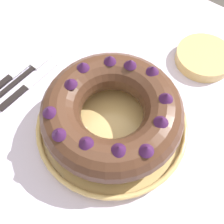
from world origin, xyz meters
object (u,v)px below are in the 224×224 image
object	(u,v)px
serving_dish	(112,124)
cake_knife	(25,88)
side_bowl	(204,57)
fork	(25,74)
bundt_cake	(112,112)
serving_knife	(10,78)

from	to	relation	value
serving_dish	cake_knife	xyz separation A→B (m)	(-0.25, -0.05, -0.01)
side_bowl	serving_dish	bearing A→B (deg)	-102.07
serving_dish	fork	distance (m)	0.28
serving_dish	cake_knife	distance (m)	0.25
serving_dish	cake_knife	bearing A→B (deg)	-167.46
serving_dish	bundt_cake	world-z (taller)	bundt_cake
side_bowl	fork	bearing A→B (deg)	-135.37
bundt_cake	serving_knife	distance (m)	0.32
serving_knife	cake_knife	xyz separation A→B (m)	(0.06, 0.00, -0.00)
serving_dish	fork	world-z (taller)	serving_dish
serving_dish	bundt_cake	bearing A→B (deg)	-77.57
serving_knife	fork	bearing A→B (deg)	52.29
serving_dish	serving_knife	bearing A→B (deg)	-169.22
serving_knife	serving_dish	bearing A→B (deg)	9.22
serving_dish	serving_knife	world-z (taller)	serving_dish
bundt_cake	side_bowl	size ratio (longest dim) A/B	2.02
fork	serving_knife	bearing A→B (deg)	-124.95
bundt_cake	side_bowl	xyz separation A→B (m)	(0.07, 0.32, -0.06)
serving_knife	side_bowl	distance (m)	0.53
fork	serving_knife	xyz separation A→B (m)	(-0.02, -0.03, 0.00)
fork	cake_knife	xyz separation A→B (m)	(0.03, -0.03, -0.00)
bundt_cake	serving_knife	size ratio (longest dim) A/B	1.34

